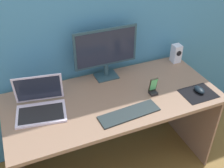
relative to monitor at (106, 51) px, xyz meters
The scene contains 10 objects.
ground_plane 1.02m from the monitor, 101.10° to the right, with size 8.00×8.00×0.00m, color brown.
wall_back 0.30m from the monitor, 111.53° to the left, with size 6.00×0.04×2.50m, color teal.
desk 0.48m from the monitor, 101.10° to the right, with size 1.58×0.72×0.75m.
monitor is the anchor object (origin of this frame).
speaker_right 0.68m from the monitor, ahead, with size 0.07×0.08×0.16m.
laptop 0.64m from the monitor, 158.74° to the right, with size 0.37×0.32×0.24m.
keyboard_external 0.54m from the monitor, 92.99° to the right, with size 0.43×0.13×0.01m, color #1F292A.
mousepad 0.77m from the monitor, 41.05° to the right, with size 0.25×0.20×0.00m, color black.
mouse 0.77m from the monitor, 39.32° to the right, with size 0.06×0.10×0.04m, color black.
phone_in_dock 0.46m from the monitor, 55.80° to the right, with size 0.06×0.05×0.14m.
Camera 1 is at (-0.61, -1.45, 1.97)m, focal length 43.30 mm.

